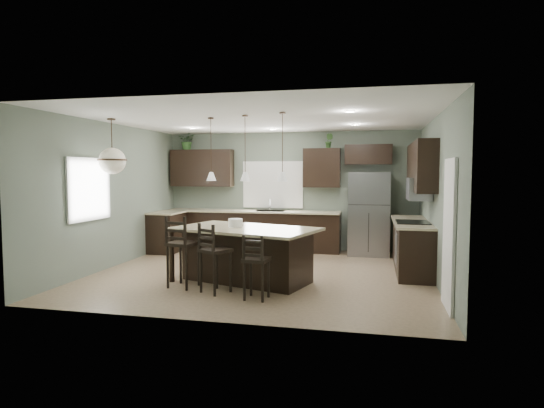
{
  "coord_description": "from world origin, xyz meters",
  "views": [
    {
      "loc": [
        1.97,
        -7.98,
        1.86
      ],
      "look_at": [
        0.1,
        0.4,
        1.25
      ],
      "focal_mm": 30.0,
      "sensor_mm": 36.0,
      "label": 1
    }
  ],
  "objects_px": {
    "refrigerator": "(369,214)",
    "bar_stool_left": "(183,251)",
    "plant_back_left": "(187,141)",
    "kitchen_island": "(246,255)",
    "bar_stool_right": "(257,267)",
    "serving_dish": "(235,223)",
    "bar_stool_center": "(216,258)"
  },
  "relations": [
    {
      "from": "serving_dish",
      "to": "plant_back_left",
      "type": "distance_m",
      "value": 4.21
    },
    {
      "from": "refrigerator",
      "to": "bar_stool_right",
      "type": "xyz_separation_m",
      "value": [
        -1.55,
        -4.01,
        -0.44
      ]
    },
    {
      "from": "refrigerator",
      "to": "serving_dish",
      "type": "xyz_separation_m",
      "value": [
        -2.19,
        -2.99,
        0.07
      ]
    },
    {
      "from": "kitchen_island",
      "to": "plant_back_left",
      "type": "height_order",
      "value": "plant_back_left"
    },
    {
      "from": "plant_back_left",
      "to": "kitchen_island",
      "type": "bearing_deg",
      "value": -53.48
    },
    {
      "from": "kitchen_island",
      "to": "serving_dish",
      "type": "height_order",
      "value": "serving_dish"
    },
    {
      "from": "bar_stool_center",
      "to": "bar_stool_right",
      "type": "distance_m",
      "value": 0.74
    },
    {
      "from": "bar_stool_right",
      "to": "plant_back_left",
      "type": "relative_size",
      "value": 2.15
    },
    {
      "from": "bar_stool_left",
      "to": "bar_stool_center",
      "type": "bearing_deg",
      "value": -7.05
    },
    {
      "from": "bar_stool_center",
      "to": "bar_stool_right",
      "type": "bearing_deg",
      "value": 12.51
    },
    {
      "from": "refrigerator",
      "to": "kitchen_island",
      "type": "relative_size",
      "value": 0.79
    },
    {
      "from": "bar_stool_right",
      "to": "refrigerator",
      "type": "bearing_deg",
      "value": 73.87
    },
    {
      "from": "refrigerator",
      "to": "serving_dish",
      "type": "relative_size",
      "value": 7.71
    },
    {
      "from": "serving_dish",
      "to": "bar_stool_right",
      "type": "relative_size",
      "value": 0.25
    },
    {
      "from": "kitchen_island",
      "to": "bar_stool_left",
      "type": "relative_size",
      "value": 2.0
    },
    {
      "from": "refrigerator",
      "to": "bar_stool_left",
      "type": "xyz_separation_m",
      "value": [
        -2.88,
        -3.59,
        -0.34
      ]
    },
    {
      "from": "bar_stool_center",
      "to": "kitchen_island",
      "type": "bearing_deg",
      "value": 100.43
    },
    {
      "from": "kitchen_island",
      "to": "serving_dish",
      "type": "relative_size",
      "value": 9.74
    },
    {
      "from": "bar_stool_left",
      "to": "plant_back_left",
      "type": "relative_size",
      "value": 2.61
    },
    {
      "from": "bar_stool_right",
      "to": "bar_stool_center",
      "type": "bearing_deg",
      "value": 167.8
    },
    {
      "from": "bar_stool_right",
      "to": "bar_stool_left",
      "type": "bearing_deg",
      "value": 167.38
    },
    {
      "from": "bar_stool_center",
      "to": "plant_back_left",
      "type": "height_order",
      "value": "plant_back_left"
    },
    {
      "from": "kitchen_island",
      "to": "plant_back_left",
      "type": "relative_size",
      "value": 5.22
    },
    {
      "from": "bar_stool_left",
      "to": "serving_dish",
      "type": "bearing_deg",
      "value": 52.2
    },
    {
      "from": "refrigerator",
      "to": "plant_back_left",
      "type": "bearing_deg",
      "value": 177.33
    },
    {
      "from": "kitchen_island",
      "to": "bar_stool_center",
      "type": "bearing_deg",
      "value": -92.63
    },
    {
      "from": "refrigerator",
      "to": "plant_back_left",
      "type": "relative_size",
      "value": 4.13
    },
    {
      "from": "kitchen_island",
      "to": "bar_stool_center",
      "type": "relative_size",
      "value": 2.16
    },
    {
      "from": "bar_stool_right",
      "to": "plant_back_left",
      "type": "bearing_deg",
      "value": 129.08
    },
    {
      "from": "refrigerator",
      "to": "bar_stool_left",
      "type": "relative_size",
      "value": 1.59
    },
    {
      "from": "refrigerator",
      "to": "bar_stool_right",
      "type": "bearing_deg",
      "value": -111.18
    },
    {
      "from": "kitchen_island",
      "to": "bar_stool_left",
      "type": "height_order",
      "value": "bar_stool_left"
    }
  ]
}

